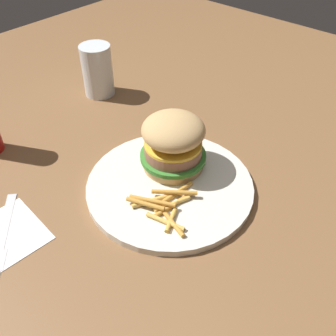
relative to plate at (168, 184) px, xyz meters
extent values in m
plane|color=brown|center=(0.00, 0.00, -0.01)|extent=(1.60, 1.60, 0.00)
cylinder|color=silver|center=(0.00, 0.00, 0.00)|extent=(0.27, 0.27, 0.01)
cylinder|color=tan|center=(-0.04, -0.02, 0.01)|extent=(0.10, 0.10, 0.02)
cylinder|color=#387F2D|center=(-0.04, -0.02, 0.03)|extent=(0.11, 0.11, 0.01)
cylinder|color=#8E5B47|center=(-0.04, -0.02, 0.04)|extent=(0.10, 0.10, 0.02)
cylinder|color=yellow|center=(-0.04, -0.02, 0.05)|extent=(0.09, 0.09, 0.00)
ellipsoid|color=tan|center=(-0.04, -0.02, 0.08)|extent=(0.10, 0.10, 0.05)
cylinder|color=#E5B251|center=(0.04, 0.04, 0.01)|extent=(0.06, 0.03, 0.01)
cylinder|color=#E5B251|center=(0.07, 0.05, 0.01)|extent=(0.02, 0.06, 0.01)
cylinder|color=gold|center=(0.06, 0.06, 0.01)|extent=(0.04, 0.03, 0.01)
cylinder|color=gold|center=(0.03, 0.04, 0.01)|extent=(0.07, 0.02, 0.01)
cylinder|color=gold|center=(0.06, 0.06, 0.01)|extent=(0.03, 0.07, 0.01)
cylinder|color=gold|center=(0.02, 0.03, 0.01)|extent=(0.08, 0.01, 0.01)
cylinder|color=gold|center=(0.05, 0.02, 0.02)|extent=(0.04, 0.07, 0.01)
cylinder|color=#E5B251|center=(0.04, 0.01, 0.01)|extent=(0.07, 0.04, 0.01)
cylinder|color=gold|center=(0.02, 0.03, 0.02)|extent=(0.05, 0.06, 0.01)
cylinder|color=gold|center=(0.07, 0.01, 0.02)|extent=(0.03, 0.06, 0.01)
cube|color=white|center=(0.24, -0.11, -0.01)|extent=(0.12, 0.12, 0.00)
cube|color=silver|center=(0.22, -0.14, 0.00)|extent=(0.08, 0.09, 0.00)
cylinder|color=silver|center=(-0.13, -0.31, 0.05)|extent=(0.07, 0.07, 0.11)
cylinder|color=silver|center=(-0.13, -0.31, 0.03)|extent=(0.06, 0.06, 0.07)
camera|label=1|loc=(0.33, 0.29, 0.43)|focal=40.24mm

